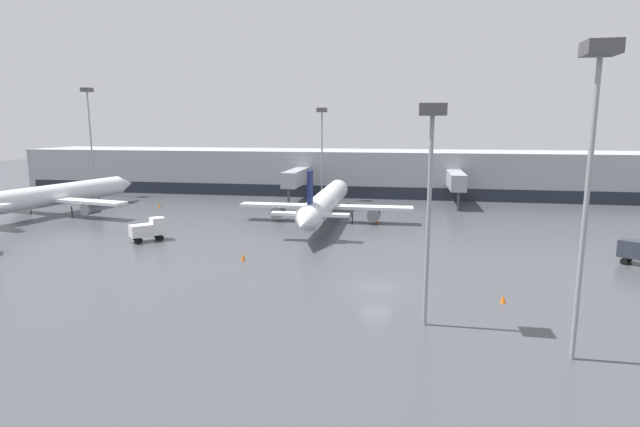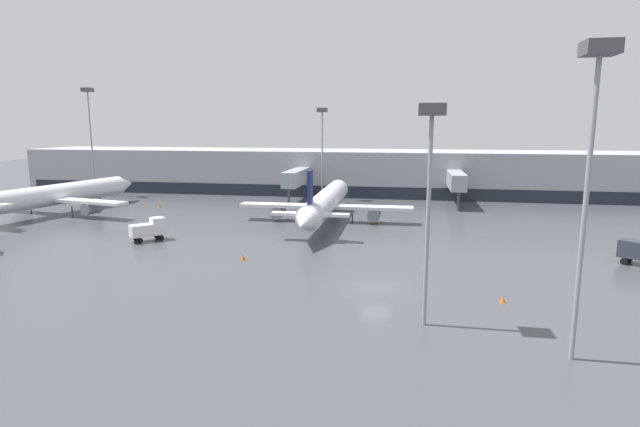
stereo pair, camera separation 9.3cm
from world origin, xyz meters
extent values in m
plane|color=#424449|center=(0.00, 0.00, 0.00)|extent=(320.00, 320.00, 0.00)
cube|color=#9EA0A5|center=(0.00, 62.00, 4.50)|extent=(160.00, 16.00, 9.00)
cube|color=#1E232D|center=(0.00, 53.95, 1.20)|extent=(156.80, 0.10, 2.40)
cube|color=#9399A0|center=(-18.19, 47.63, 4.60)|extent=(2.60, 12.74, 2.80)
cylinder|color=#3F4247|center=(-18.19, 41.86, 1.60)|extent=(0.44, 0.44, 3.20)
cube|color=#9399A0|center=(10.79, 47.92, 4.60)|extent=(2.60, 12.17, 2.80)
cylinder|color=#3F4247|center=(10.79, 42.43, 1.60)|extent=(0.44, 0.44, 3.20)
cylinder|color=silver|center=(-9.51, 29.92, 3.00)|extent=(3.83, 28.72, 3.39)
cone|color=silver|center=(-9.76, 46.12, 3.00)|extent=(3.28, 3.78, 3.23)
cone|color=silver|center=(-9.25, 13.04, 3.00)|extent=(3.13, 5.14, 3.06)
cube|color=silver|center=(-9.50, 29.20, 2.32)|extent=(25.70, 2.88, 0.44)
cube|color=silver|center=(-9.31, 16.73, 3.34)|extent=(9.77, 1.54, 0.35)
cube|color=navy|center=(-9.31, 16.73, 6.39)|extent=(0.39, 2.25, 4.74)
cylinder|color=slate|center=(-16.68, 29.09, 1.29)|extent=(1.91, 2.77, 1.87)
cylinder|color=slate|center=(-2.31, 29.31, 1.29)|extent=(1.91, 2.77, 1.87)
cylinder|color=#2D2D33|center=(-9.65, 39.24, 0.73)|extent=(0.20, 0.20, 1.47)
cylinder|color=#2D2D33|center=(-13.59, 28.42, 0.73)|extent=(0.20, 0.20, 1.47)
cylinder|color=#2D2D33|center=(-5.38, 28.55, 0.73)|extent=(0.20, 0.20, 1.47)
cylinder|color=silver|center=(-53.00, 27.90, 3.23)|extent=(8.34, 27.00, 3.33)
cone|color=silver|center=(-50.12, 42.88, 3.23)|extent=(3.80, 4.19, 3.16)
cube|color=silver|center=(-53.13, 27.24, 2.56)|extent=(27.62, 7.73, 0.44)
cylinder|color=slate|center=(-60.73, 28.70, 1.56)|extent=(2.33, 3.11, 1.83)
cylinder|color=slate|center=(-45.53, 25.78, 1.56)|extent=(2.33, 3.11, 1.83)
cylinder|color=#2D2D33|center=(-51.35, 36.47, 0.87)|extent=(0.20, 0.20, 1.73)
cylinder|color=#2D2D33|center=(-57.60, 27.42, 0.87)|extent=(0.20, 0.20, 1.73)
cylinder|color=#2D2D33|center=(-48.91, 25.75, 0.87)|extent=(0.20, 0.20, 1.73)
cube|color=#2D333D|center=(25.49, 12.18, 1.60)|extent=(3.00, 2.87, 1.81)
cylinder|color=black|center=(25.63, 13.08, 0.35)|extent=(0.71, 0.62, 0.70)
cylinder|color=black|center=(24.67, 11.80, 0.35)|extent=(0.71, 0.62, 0.70)
cube|color=silver|center=(-29.65, 12.44, 1.42)|extent=(3.02, 3.04, 1.45)
cube|color=silver|center=(-28.22, 13.93, 1.76)|extent=(2.27, 2.27, 2.13)
cylinder|color=black|center=(-28.73, 14.51, 0.35)|extent=(0.67, 0.68, 0.70)
cylinder|color=black|center=(-27.62, 13.44, 0.35)|extent=(0.67, 0.68, 0.70)
cylinder|color=black|center=(-30.52, 12.65, 0.35)|extent=(0.67, 0.68, 0.70)
cylinder|color=black|center=(-29.40, 11.58, 0.35)|extent=(0.67, 0.68, 0.70)
cone|color=orange|center=(-40.30, 37.18, 0.37)|extent=(0.40, 0.40, 0.74)
cone|color=orange|center=(-1.79, 29.17, 0.29)|extent=(0.44, 0.44, 0.58)
cone|color=orange|center=(-14.55, 6.50, 0.35)|extent=(0.45, 0.45, 0.71)
cone|color=orange|center=(10.37, -2.12, 0.31)|extent=(0.44, 0.44, 0.62)
cylinder|color=gray|center=(3.97, -7.89, 7.40)|extent=(0.30, 0.30, 14.80)
cube|color=#4C4C51|center=(3.97, -7.89, 15.20)|extent=(1.80, 1.80, 0.80)
cylinder|color=gray|center=(-60.39, 48.52, 10.33)|extent=(0.30, 0.30, 20.65)
cube|color=#4C4C51|center=(-60.39, 48.52, 21.05)|extent=(1.80, 1.80, 0.80)
cylinder|color=gray|center=(-13.84, 51.12, 8.30)|extent=(0.30, 0.30, 16.59)
cube|color=#4C4C51|center=(-13.84, 51.12, 16.99)|extent=(1.80, 1.80, 0.80)
cylinder|color=gray|center=(12.74, -11.76, 8.98)|extent=(0.30, 0.30, 17.95)
cube|color=#4C4C51|center=(12.74, -11.76, 18.35)|extent=(1.80, 1.80, 0.80)
camera|label=1|loc=(2.52, -42.65, 14.14)|focal=28.00mm
camera|label=2|loc=(2.61, -42.63, 14.14)|focal=28.00mm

